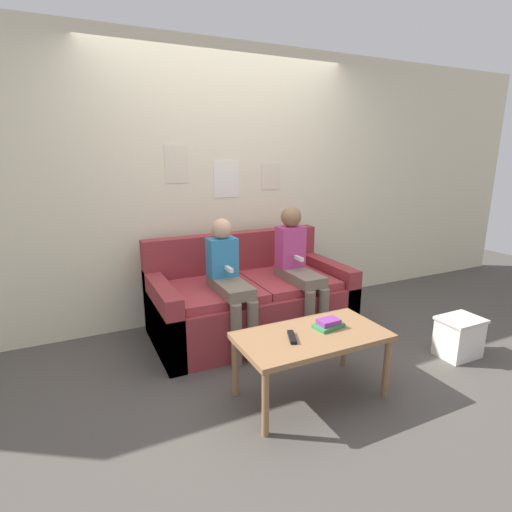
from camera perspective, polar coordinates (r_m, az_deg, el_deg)
The scene contains 9 objects.
ground_plane at distance 3.34m, azimuth 3.35°, elevation -14.36°, with size 10.00×10.00×0.00m, color #4C4742.
wall_back at distance 3.95m, azimuth -4.38°, elevation 9.98°, with size 8.00×0.06×2.60m.
couch at distance 3.68m, azimuth -0.93°, elevation -6.46°, with size 1.75×0.91×0.87m.
coffee_table at distance 2.72m, azimuth 7.97°, elevation -11.93°, with size 0.99×0.53×0.46m.
person_left at distance 3.28m, azimuth -3.85°, elevation -3.19°, with size 0.24×0.61×1.09m.
person_right at distance 3.56m, azimuth 6.03°, elevation -1.16°, with size 0.24×0.61×1.15m.
tv_remote at distance 2.61m, azimuth 5.16°, elevation -11.46°, with size 0.10×0.17×0.02m.
book_stack at distance 2.79m, azimuth 10.33°, elevation -9.53°, with size 0.22×0.15×0.06m.
storage_box at distance 3.68m, azimuth 26.99°, elevation -10.25°, with size 0.34×0.26×0.33m.
Camera 1 is at (-1.43, -2.55, 1.61)m, focal length 28.00 mm.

